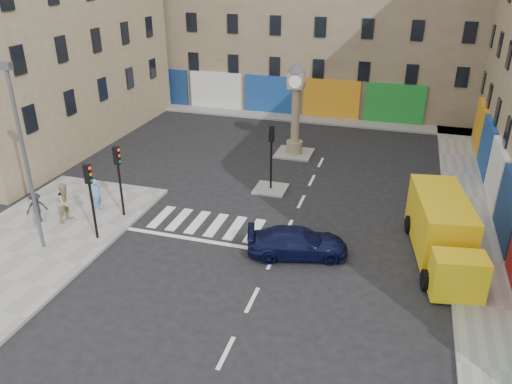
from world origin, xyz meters
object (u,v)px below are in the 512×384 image
at_px(traffic_light_left_far, 118,170).
at_px(pedestrian_blue, 97,195).
at_px(lamp_post, 24,151).
at_px(yellow_van, 442,231).
at_px(traffic_light_left_near, 90,190).
at_px(clock_pillar, 296,103).
at_px(pedestrian_tan, 66,202).
at_px(traffic_light_island, 271,147).
at_px(pedestrian_dark, 37,207).
at_px(navy_sedan, 298,243).

relative_size(traffic_light_left_far, pedestrian_blue, 2.15).
relative_size(lamp_post, yellow_van, 1.15).
distance_m(traffic_light_left_near, clock_pillar, 15.19).
bearing_deg(traffic_light_left_near, pedestrian_tan, 154.62).
xyz_separation_m(traffic_light_island, pedestrian_dark, (-9.99, -7.24, -1.66)).
height_order(pedestrian_blue, pedestrian_tan, pedestrian_tan).
relative_size(clock_pillar, pedestrian_tan, 3.09).
bearing_deg(traffic_light_left_near, traffic_light_left_far, 90.00).
xyz_separation_m(lamp_post, clock_pillar, (8.20, 15.20, -1.24)).
distance_m(traffic_light_island, lamp_post, 12.52).
relative_size(pedestrian_blue, pedestrian_dark, 1.11).
distance_m(traffic_light_island, pedestrian_tan, 11.04).
xyz_separation_m(lamp_post, pedestrian_dark, (-1.79, 1.96, -3.87)).
bearing_deg(pedestrian_blue, lamp_post, 173.60).
height_order(clock_pillar, yellow_van, clock_pillar).
bearing_deg(traffic_light_island, pedestrian_dark, -144.04).
bearing_deg(pedestrian_tan, lamp_post, -157.52).
bearing_deg(lamp_post, pedestrian_blue, 84.56).
relative_size(traffic_light_left_near, yellow_van, 0.51).
height_order(lamp_post, pedestrian_tan, lamp_post).
bearing_deg(yellow_van, pedestrian_blue, 173.52).
bearing_deg(traffic_light_left_far, lamp_post, -116.57).
relative_size(clock_pillar, navy_sedan, 1.37).
height_order(traffic_light_left_near, lamp_post, lamp_post).
distance_m(lamp_post, pedestrian_dark, 4.69).
bearing_deg(traffic_light_left_far, pedestrian_dark, -153.42).
relative_size(traffic_light_left_near, clock_pillar, 0.61).
distance_m(traffic_light_left_near, navy_sedan, 9.59).
xyz_separation_m(lamp_post, yellow_van, (17.21, 4.72, -3.54)).
distance_m(navy_sedan, yellow_van, 6.35).
xyz_separation_m(clock_pillar, pedestrian_blue, (-7.83, -11.28, -2.54)).
height_order(yellow_van, pedestrian_blue, yellow_van).
relative_size(yellow_van, pedestrian_blue, 4.17).
xyz_separation_m(traffic_light_left_far, yellow_van, (15.31, 0.92, -1.37)).
height_order(traffic_light_left_far, navy_sedan, traffic_light_left_far).
relative_size(traffic_light_left_near, pedestrian_dark, 2.38).
relative_size(navy_sedan, pedestrian_dark, 2.86).
height_order(traffic_light_left_near, traffic_light_left_far, same).
height_order(traffic_light_left_near, yellow_van, traffic_light_left_near).
bearing_deg(pedestrian_tan, pedestrian_blue, -19.05).
relative_size(yellow_van, pedestrian_dark, 4.63).
bearing_deg(pedestrian_dark, traffic_light_island, -9.07).
bearing_deg(pedestrian_tan, yellow_van, -70.90).
distance_m(traffic_light_left_near, pedestrian_dark, 4.09).
relative_size(traffic_light_left_far, clock_pillar, 0.61).
distance_m(lamp_post, pedestrian_tan, 4.47).
height_order(traffic_light_left_far, clock_pillar, clock_pillar).
bearing_deg(navy_sedan, traffic_light_island, 9.53).
bearing_deg(pedestrian_blue, yellow_van, -88.22).
bearing_deg(yellow_van, traffic_light_left_far, 174.22).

